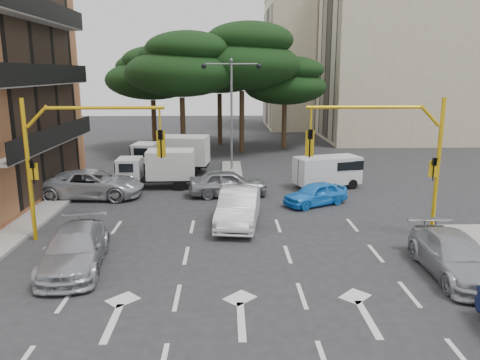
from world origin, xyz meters
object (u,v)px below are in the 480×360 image
(car_white_hatch, at_px, (239,207))
(signal_mast_left, at_px, (71,150))
(car_silver_wagon, at_px, (75,249))
(box_truck_a, at_px, (157,169))
(van_white, at_px, (327,172))
(street_lamp_center, at_px, (231,95))
(car_silver_cross_b, at_px, (228,183))
(box_truck_b, at_px, (172,155))
(car_blue_compact, at_px, (316,194))
(signal_mast_right, at_px, (398,148))
(car_silver_cross_a, at_px, (93,184))
(car_silver_parked, at_px, (455,256))

(car_white_hatch, bearing_deg, signal_mast_left, -157.90)
(car_silver_wagon, distance_m, box_truck_a, 12.29)
(van_white, height_order, box_truck_a, box_truck_a)
(street_lamp_center, bearing_deg, van_white, -41.53)
(car_silver_cross_b, xyz_separation_m, box_truck_b, (-3.95, 6.50, 0.55))
(street_lamp_center, xyz_separation_m, car_blue_compact, (4.40, -9.03, -4.81))
(street_lamp_center, height_order, box_truck_a, street_lamp_center)
(car_silver_cross_b, height_order, box_truck_a, box_truck_a)
(signal_mast_left, relative_size, car_white_hatch, 1.20)
(car_white_hatch, height_order, car_blue_compact, car_white_hatch)
(signal_mast_right, distance_m, car_silver_wagon, 13.47)
(car_silver_cross_a, height_order, box_truck_b, box_truck_b)
(van_white, bearing_deg, car_blue_compact, -36.90)
(signal_mast_left, relative_size, car_silver_wagon, 1.19)
(signal_mast_right, bearing_deg, van_white, 96.24)
(car_white_hatch, distance_m, car_silver_parked, 9.49)
(signal_mast_left, xyz_separation_m, street_lamp_center, (6.80, 14.01, 1.54))
(signal_mast_right, bearing_deg, car_silver_wagon, -166.66)
(box_truck_a, bearing_deg, car_silver_cross_a, 123.59)
(car_silver_parked, relative_size, box_truck_b, 0.92)
(signal_mast_left, bearing_deg, car_white_hatch, 14.74)
(signal_mast_left, distance_m, street_lamp_center, 15.65)
(car_white_hatch, relative_size, box_truck_a, 1.05)
(signal_mast_right, bearing_deg, car_blue_compact, 115.74)
(car_blue_compact, relative_size, van_white, 0.92)
(car_silver_wagon, height_order, van_white, van_white)
(car_silver_wagon, relative_size, car_silver_parked, 1.03)
(car_silver_wagon, distance_m, car_silver_cross_b, 11.51)
(signal_mast_left, relative_size, car_silver_cross_a, 1.05)
(car_silver_cross_a, bearing_deg, car_silver_cross_b, -85.75)
(street_lamp_center, distance_m, box_truck_a, 7.95)
(car_silver_cross_a, bearing_deg, car_silver_parked, -121.85)
(car_blue_compact, xyz_separation_m, car_silver_wagon, (-10.34, -8.00, 0.11))
(box_truck_a, relative_size, box_truck_b, 0.89)
(car_silver_cross_a, relative_size, box_truck_b, 1.07)
(car_silver_parked, bearing_deg, van_white, 98.98)
(box_truck_a, bearing_deg, car_silver_cross_b, -117.96)
(car_silver_wagon, xyz_separation_m, van_white, (11.78, 11.86, 0.26))
(signal_mast_right, height_order, box_truck_a, signal_mast_right)
(car_blue_compact, bearing_deg, van_white, 131.15)
(signal_mast_right, bearing_deg, car_silver_cross_b, 135.39)
(street_lamp_center, relative_size, car_blue_compact, 2.13)
(signal_mast_right, relative_size, box_truck_a, 1.26)
(car_silver_wagon, distance_m, car_silver_cross_a, 10.10)
(car_silver_cross_a, distance_m, car_silver_cross_b, 7.70)
(signal_mast_left, xyz_separation_m, car_silver_parked, (14.40, -4.06, -3.17))
(car_blue_compact, relative_size, car_silver_wagon, 0.72)
(car_white_hatch, height_order, car_silver_parked, car_white_hatch)
(signal_mast_left, xyz_separation_m, van_white, (12.64, 8.84, -2.90))
(car_white_hatch, bearing_deg, car_silver_wagon, -134.16)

